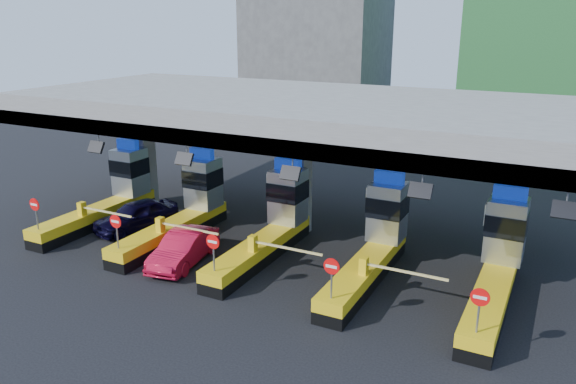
% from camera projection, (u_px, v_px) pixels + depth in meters
% --- Properties ---
extents(ground, '(120.00, 120.00, 0.00)m').
position_uv_depth(ground, '(271.00, 253.00, 26.38)').
color(ground, black).
rests_on(ground, ground).
extents(toll_canopy, '(28.00, 12.09, 7.00)m').
position_uv_depth(toll_canopy, '(298.00, 114.00, 27.01)').
color(toll_canopy, slate).
rests_on(toll_canopy, ground).
extents(toll_lane_far_left, '(4.43, 8.00, 4.16)m').
position_uv_depth(toll_lane_far_left, '(112.00, 194.00, 30.55)').
color(toll_lane_far_left, black).
rests_on(toll_lane_far_left, ground).
extents(toll_lane_left, '(4.43, 8.00, 4.16)m').
position_uv_depth(toll_lane_left, '(187.00, 207.00, 28.38)').
color(toll_lane_left, black).
rests_on(toll_lane_left, ground).
extents(toll_lane_center, '(4.43, 8.00, 4.16)m').
position_uv_depth(toll_lane_center, '(273.00, 223.00, 26.20)').
color(toll_lane_center, black).
rests_on(toll_lane_center, ground).
extents(toll_lane_right, '(4.43, 8.00, 4.16)m').
position_uv_depth(toll_lane_right, '(376.00, 242.00, 24.03)').
color(toll_lane_right, black).
rests_on(toll_lane_right, ground).
extents(toll_lane_far_right, '(4.43, 8.00, 4.16)m').
position_uv_depth(toll_lane_far_right, '(498.00, 264.00, 21.86)').
color(toll_lane_far_right, black).
rests_on(toll_lane_far_right, ground).
extents(bg_building_concrete, '(14.00, 10.00, 18.00)m').
position_uv_depth(bg_building_concrete, '(317.00, 33.00, 60.43)').
color(bg_building_concrete, '#4C4C49').
rests_on(bg_building_concrete, ground).
extents(van, '(3.06, 4.81, 1.52)m').
position_uv_depth(van, '(136.00, 215.00, 29.11)').
color(van, black).
rests_on(van, ground).
extents(red_car, '(2.20, 4.56, 1.44)m').
position_uv_depth(red_car, '(184.00, 248.00, 25.07)').
color(red_car, '#B70E29').
rests_on(red_car, ground).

